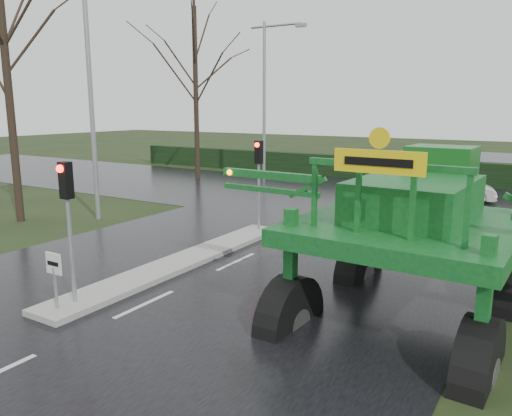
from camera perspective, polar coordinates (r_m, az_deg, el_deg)
The scene contains 14 objects.
ground at distance 12.70m, azimuth -12.59°, elevation -10.76°, with size 140.00×140.00×0.00m, color black.
road_main at distance 20.68m, azimuth 7.01°, elevation -1.87°, with size 14.00×80.00×0.02m, color black.
road_cross at distance 26.15m, azimuth 12.52°, elevation 0.75°, with size 80.00×12.00×0.02m, color black.
median_island at distance 15.58m, azimuth -8.36°, elevation -6.06°, with size 1.20×10.00×0.16m, color gray.
hedge_row at distance 33.62m, azimuth 17.10°, elevation 4.14°, with size 44.00×0.90×1.50m, color black.
keep_left_sign at distance 12.36m, azimuth -22.06°, elevation -6.75°, with size 0.50×0.07×1.35m.
traffic_signal_near at distance 12.28m, azimuth -20.76°, elevation 0.62°, with size 0.26×0.33×3.52m.
traffic_signal_mid at distance 18.65m, azimuth 0.32°, elevation 4.83°, with size 0.26×0.33×3.52m.
street_light_left_near at distance 21.90m, azimuth -17.97°, elevation 14.19°, with size 3.85×0.30×10.00m.
street_light_left_far at distance 32.82m, azimuth 1.42°, elevation 13.64°, with size 3.85×0.30×10.00m.
tree_left_near at distance 22.95m, azimuth -26.54°, elevation 13.05°, with size 6.30×6.30×10.85m.
tree_left_far at distance 33.66m, azimuth -6.95°, elevation 15.48°, with size 7.70×7.70×13.26m.
crop_sprayer at distance 10.89m, azimuth 4.73°, elevation 0.01°, with size 9.79×6.29×5.47m.
white_sedan at distance 27.56m, azimuth 21.68°, elevation 0.73°, with size 1.34×3.84×1.27m, color silver.
Camera 1 is at (8.32, -8.33, 4.74)m, focal length 35.00 mm.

